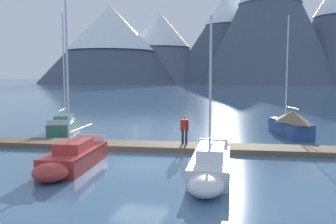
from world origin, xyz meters
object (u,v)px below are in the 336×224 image
Objects in this scene: sailboat_nearest_berth at (65,124)px; sailboat_mid_dock_starboard at (289,123)px; sailboat_second_berth at (71,158)px; person_on_dock at (184,128)px; sailboat_mid_dock_port at (210,166)px.

sailboat_nearest_berth is 1.04× the size of sailboat_mid_dock_starboard.
sailboat_mid_dock_starboard reaches higher than sailboat_second_berth.
sailboat_nearest_berth is 5.31× the size of person_on_dock.
sailboat_nearest_berth is 11.77m from sailboat_second_berth.
sailboat_mid_dock_starboard is (4.21, 12.53, 0.35)m from sailboat_mid_dock_port.
person_on_dock is (4.27, 5.70, 0.73)m from sailboat_second_berth.
person_on_dock is at bearing -23.71° from sailboat_nearest_berth.
sailboat_nearest_berth reaches higher than sailboat_mid_dock_port.
sailboat_mid_dock_port is 3.96× the size of person_on_dock.
sailboat_nearest_berth is 11.16m from person_on_dock.
sailboat_mid_dock_port is (12.39, -10.32, -0.04)m from sailboat_nearest_berth.
sailboat_second_berth is at bearing -59.78° from sailboat_nearest_berth.
sailboat_mid_dock_starboard is (10.67, 12.38, 0.34)m from sailboat_second_berth.
sailboat_mid_dock_port is at bearing -108.58° from sailboat_mid_dock_starboard.
sailboat_second_berth is at bearing 178.72° from sailboat_mid_dock_port.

